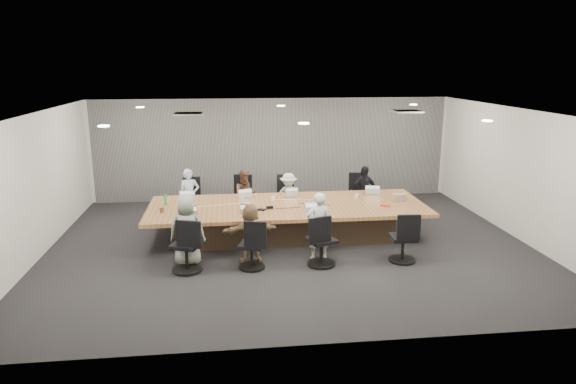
{
  "coord_description": "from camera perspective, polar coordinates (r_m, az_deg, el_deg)",
  "views": [
    {
      "loc": [
        -1.26,
        -10.2,
        3.73
      ],
      "look_at": [
        0.0,
        0.4,
        1.05
      ],
      "focal_mm": 32.0,
      "sensor_mm": 36.0,
      "label": 1
    }
  ],
  "objects": [
    {
      "name": "person_6",
      "position": [
        9.98,
        3.4,
        -3.77
      ],
      "size": [
        0.52,
        0.37,
        1.34
      ],
      "primitive_type": "imported",
      "rotation": [
        0.0,
        0.0,
        3.24
      ],
      "color": "silver",
      "rests_on": "ground"
    },
    {
      "name": "laptop_4",
      "position": [
        10.37,
        -10.97,
        -2.88
      ],
      "size": [
        0.33,
        0.23,
        0.02
      ],
      "primitive_type": "cube",
      "rotation": [
        0.0,
        0.0,
        0.05
      ],
      "color": "#8C6647",
      "rests_on": "conference_table"
    },
    {
      "name": "chair_6",
      "position": [
        9.74,
        3.75,
        -5.83
      ],
      "size": [
        0.72,
        0.72,
        0.83
      ],
      "primitive_type": null,
      "rotation": [
        0.0,
        0.0,
        0.34
      ],
      "color": "black",
      "rests_on": "ground"
    },
    {
      "name": "mic_right",
      "position": [
        11.13,
        2.39,
        -1.41
      ],
      "size": [
        0.18,
        0.14,
        0.03
      ],
      "primitive_type": "cube",
      "rotation": [
        0.0,
        0.0,
        0.16
      ],
      "color": "black",
      "rests_on": "conference_table"
    },
    {
      "name": "person_0",
      "position": [
        12.47,
        -10.89,
        -0.45
      ],
      "size": [
        0.51,
        0.36,
        1.31
      ],
      "primitive_type": "imported",
      "rotation": [
        0.0,
        0.0,
        6.39
      ],
      "color": "#A8BBD5",
      "rests_on": "ground"
    },
    {
      "name": "wall_left",
      "position": [
        11.11,
        -26.28,
        0.51
      ],
      "size": [
        0.0,
        8.0,
        2.8
      ],
      "primitive_type": "cube",
      "rotation": [
        1.57,
        0.0,
        1.57
      ],
      "color": "beige",
      "rests_on": "ground"
    },
    {
      "name": "cup_white_far",
      "position": [
        11.49,
        -1.68,
        -0.73
      ],
      "size": [
        0.08,
        0.08,
        0.1
      ],
      "primitive_type": "cylinder",
      "rotation": [
        0.0,
        0.0,
        0.0
      ],
      "color": "white",
      "rests_on": "conference_table"
    },
    {
      "name": "chair_7",
      "position": [
        10.14,
        12.66,
        -5.39
      ],
      "size": [
        0.58,
        0.58,
        0.81
      ],
      "primitive_type": null,
      "rotation": [
        0.0,
        0.0,
        -0.06
      ],
      "color": "black",
      "rests_on": "ground"
    },
    {
      "name": "bottle_clear",
      "position": [
        10.98,
        -5.05,
        -1.15
      ],
      "size": [
        0.08,
        0.08,
        0.22
      ],
      "primitive_type": "cylinder",
      "rotation": [
        0.0,
        0.0,
        0.28
      ],
      "color": "silver",
      "rests_on": "conference_table"
    },
    {
      "name": "laptop_2",
      "position": [
        11.96,
        0.38,
        -0.33
      ],
      "size": [
        0.3,
        0.21,
        0.02
      ],
      "primitive_type": "cube",
      "rotation": [
        0.0,
        0.0,
        3.2
      ],
      "color": "#B2B2B7",
      "rests_on": "conference_table"
    },
    {
      "name": "person_1",
      "position": [
        12.45,
        -4.7,
        -0.39
      ],
      "size": [
        0.68,
        0.58,
        1.25
      ],
      "primitive_type": "imported",
      "rotation": [
        0.0,
        0.0,
        6.46
      ],
      "color": "brown",
      "rests_on": "ground"
    },
    {
      "name": "bottle_green_left",
      "position": [
        11.43,
        -13.45,
        -0.86
      ],
      "size": [
        0.07,
        0.07,
        0.23
      ],
      "primitive_type": "cylinder",
      "rotation": [
        0.0,
        0.0,
        -0.01
      ],
      "color": "green",
      "rests_on": "conference_table"
    },
    {
      "name": "laptop_3",
      "position": [
        12.33,
        9.06,
        -0.07
      ],
      "size": [
        0.37,
        0.27,
        0.02
      ],
      "primitive_type": "cube",
      "rotation": [
        0.0,
        0.0,
        3.03
      ],
      "color": "#B2B2B7",
      "rests_on": "conference_table"
    },
    {
      "name": "wall_front",
      "position": [
        6.74,
        4.44,
        -6.18
      ],
      "size": [
        10.0,
        0.0,
        2.8
      ],
      "primitive_type": "cube",
      "rotation": [
        -1.57,
        0.0,
        0.0
      ],
      "color": "beige",
      "rests_on": "ground"
    },
    {
      "name": "chair_1",
      "position": [
        12.84,
        -4.74,
        -0.88
      ],
      "size": [
        0.68,
        0.68,
        0.85
      ],
      "primitive_type": null,
      "rotation": [
        0.0,
        0.0,
        2.93
      ],
      "color": "black",
      "rests_on": "ground"
    },
    {
      "name": "chair_3",
      "position": [
        13.26,
        7.96,
        -0.59
      ],
      "size": [
        0.59,
        0.59,
        0.8
      ],
      "primitive_type": null,
      "rotation": [
        0.0,
        0.0,
        3.04
      ],
      "color": "black",
      "rests_on": "ground"
    },
    {
      "name": "bottle_green_right",
      "position": [
        10.89,
        3.19,
        -1.13
      ],
      "size": [
        0.09,
        0.09,
        0.27
      ],
      "primitive_type": "cylinder",
      "rotation": [
        0.0,
        0.0,
        -0.17
      ],
      "color": "green",
      "rests_on": "conference_table"
    },
    {
      "name": "curtain",
      "position": [
        14.36,
        -1.66,
        4.76
      ],
      "size": [
        9.8,
        0.04,
        2.8
      ],
      "primitive_type": "cube",
      "color": "slate",
      "rests_on": "ground"
    },
    {
      "name": "cup_white_near",
      "position": [
        11.8,
        7.62,
        -0.46
      ],
      "size": [
        0.1,
        0.1,
        0.1
      ],
      "primitive_type": "cylinder",
      "rotation": [
        0.0,
        0.0,
        -0.31
      ],
      "color": "white",
      "rests_on": "conference_table"
    },
    {
      "name": "laptop_0",
      "position": [
        11.91,
        -11.09,
        -0.66
      ],
      "size": [
        0.36,
        0.25,
        0.02
      ],
      "primitive_type": "cube",
      "rotation": [
        0.0,
        0.0,
        3.1
      ],
      "color": "#B2B2B7",
      "rests_on": "conference_table"
    },
    {
      "name": "stapler",
      "position": [
        10.88,
        -2.04,
        -1.71
      ],
      "size": [
        0.15,
        0.06,
        0.05
      ],
      "primitive_type": "cube",
      "rotation": [
        0.0,
        0.0,
        0.15
      ],
      "color": "black",
      "rests_on": "conference_table"
    },
    {
      "name": "person_4",
      "position": [
        9.86,
        -11.16,
        -4.18
      ],
      "size": [
        0.7,
        0.48,
        1.36
      ],
      "primitive_type": "imported",
      "rotation": [
        0.0,
        0.0,
        3.06
      ],
      "color": "gray",
      "rests_on": "ground"
    },
    {
      "name": "ceiling",
      "position": [
        10.32,
        0.27,
        8.92
      ],
      "size": [
        10.0,
        8.0,
        0.0
      ],
      "primitive_type": "cube",
      "color": "white",
      "rests_on": "wall_back"
    },
    {
      "name": "chair_0",
      "position": [
        12.87,
        -10.74,
        -1.16
      ],
      "size": [
        0.58,
        0.58,
        0.8
      ],
      "primitive_type": null,
      "rotation": [
        0.0,
        0.0,
        3.23
      ],
      "color": "black",
      "rests_on": "ground"
    },
    {
      "name": "wall_back",
      "position": [
        14.44,
        -1.69,
        4.81
      ],
      "size": [
        10.0,
        0.0,
        2.8
      ],
      "primitive_type": "cube",
      "rotation": [
        1.57,
        0.0,
        0.0
      ],
      "color": "beige",
      "rests_on": "ground"
    },
    {
      "name": "conference_table",
      "position": [
        11.27,
        -0.06,
        -3.08
      ],
      "size": [
        6.0,
        2.2,
        0.74
      ],
      "color": "#413021",
      "rests_on": "ground"
    },
    {
      "name": "laptop_6",
      "position": [
        10.48,
        2.88,
        -2.45
      ],
      "size": [
        0.38,
        0.27,
        0.02
      ],
      "primitive_type": "cube",
      "rotation": [
        0.0,
        0.0,
        0.08
      ],
      "color": "#B2B2B7",
      "rests_on": "conference_table"
    },
    {
      "name": "person_2",
      "position": [
        12.54,
        0.07,
        -0.48
      ],
      "size": [
        0.79,
        0.52,
        1.15
      ],
      "primitive_type": "imported",
      "rotation": [
        0.0,
        0.0,
        6.15
      ],
      "color": "#9EB7A1",
      "rests_on": "ground"
    },
    {
      "name": "person_5",
      "position": [
        9.87,
        -4.17,
        -4.58
      ],
      "size": [
        1.1,
        0.49,
        1.15
      ],
      "primitive_type": "imported",
      "rotation": [
        0.0,
        0.0,
        3.28
      ],
      "color": "brown",
      "rests_on": "ground"
    },
    {
      "name": "laptop_1",
      "position": [
        11.88,
        -4.61,
        -0.48
      ],
      "size": [
        0.36,
        0.29,
        0.02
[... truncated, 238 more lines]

